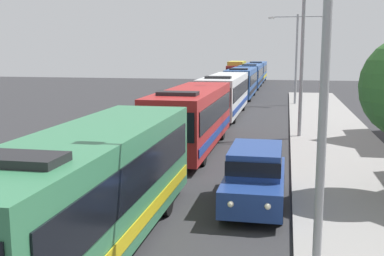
# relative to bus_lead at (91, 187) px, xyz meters

# --- Properties ---
(bus_lead) EXTENTS (2.58, 10.86, 3.21)m
(bus_lead) POSITION_rel_bus_lead_xyz_m (0.00, 0.00, 0.00)
(bus_lead) COLOR #33724C
(bus_lead) RESTS_ON ground_plane
(bus_second_in_line) EXTENTS (2.58, 10.79, 3.21)m
(bus_second_in_line) POSITION_rel_bus_lead_xyz_m (-0.00, 12.69, -0.00)
(bus_second_in_line) COLOR maroon
(bus_second_in_line) RESTS_ON ground_plane
(bus_middle) EXTENTS (2.58, 12.21, 3.21)m
(bus_middle) POSITION_rel_bus_lead_xyz_m (0.00, 25.44, 0.00)
(bus_middle) COLOR silver
(bus_middle) RESTS_ON ground_plane
(bus_fourth_in_line) EXTENTS (2.58, 10.93, 3.21)m
(bus_fourth_in_line) POSITION_rel_bus_lead_xyz_m (0.00, 39.15, 0.00)
(bus_fourth_in_line) COLOR #284C8C
(bus_fourth_in_line) RESTS_ON ground_plane
(bus_rear) EXTENTS (2.58, 11.61, 3.21)m
(bus_rear) POSITION_rel_bus_lead_xyz_m (0.00, 52.33, 0.00)
(bus_rear) COLOR #284C8C
(bus_rear) RESTS_ON ground_plane
(bus_tail_end) EXTENTS (2.58, 11.76, 3.21)m
(bus_tail_end) POSITION_rel_bus_lead_xyz_m (0.00, 65.38, 0.00)
(bus_tail_end) COLOR #284C8C
(bus_tail_end) RESTS_ON ground_plane
(white_suv) EXTENTS (1.86, 4.97, 1.90)m
(white_suv) POSITION_rel_bus_lead_xyz_m (3.70, 4.54, -0.66)
(white_suv) COLOR navy
(white_suv) RESTS_ON ground_plane
(box_truck_oncoming) EXTENTS (2.35, 8.37, 3.15)m
(box_truck_oncoming) POSITION_rel_bus_lead_xyz_m (-3.30, 65.42, 0.03)
(box_truck_oncoming) COLOR maroon
(box_truck_oncoming) RESTS_ON ground_plane
(streetlamp_near) EXTENTS (5.00, 0.28, 7.54)m
(streetlamp_near) POSITION_rel_bus_lead_xyz_m (5.40, 0.08, 3.07)
(streetlamp_near) COLOR gray
(streetlamp_near) RESTS_ON sidewalk
(streetlamp_mid) EXTENTS (5.58, 0.28, 8.04)m
(streetlamp_mid) POSITION_rel_bus_lead_xyz_m (5.40, 16.83, 3.38)
(streetlamp_mid) COLOR gray
(streetlamp_mid) RESTS_ON sidewalk
(streetlamp_far) EXTENTS (5.17, 0.28, 7.93)m
(streetlamp_far) POSITION_rel_bus_lead_xyz_m (5.40, 33.58, 3.29)
(streetlamp_far) COLOR gray
(streetlamp_far) RESTS_ON sidewalk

